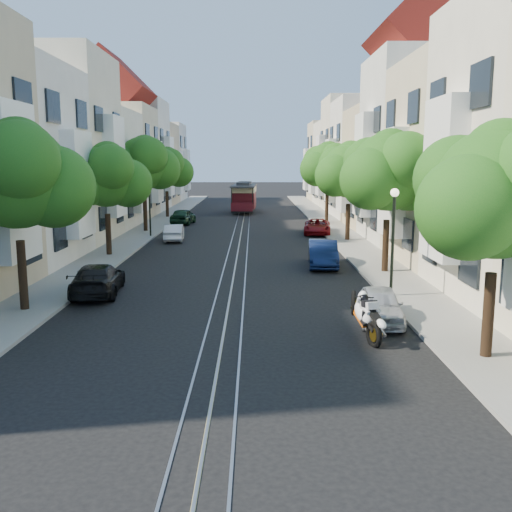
{
  "coord_description": "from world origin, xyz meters",
  "views": [
    {
      "loc": [
        0.94,
        -17.69,
        5.31
      ],
      "look_at": [
        1.04,
        5.8,
        1.38
      ],
      "focal_mm": 40.0,
      "sensor_mm": 36.0,
      "label": 1
    }
  ],
  "objects_px": {
    "parked_car_w_near": "(98,279)",
    "tree_e_b": "(390,173)",
    "tree_e_d": "(328,166)",
    "parked_car_e_mid": "(323,254)",
    "tree_w_b": "(107,178)",
    "tree_w_c": "(144,164)",
    "cable_car": "(244,196)",
    "parked_car_e_far": "(317,227)",
    "tree_e_a": "(499,197)",
    "tree_w_d": "(167,169)",
    "tree_w_a": "(17,178)",
    "lamp_east": "(393,226)",
    "sportbike_rider": "(365,313)",
    "parked_car_e_near": "(380,305)",
    "parked_car_w_mid": "(174,233)",
    "lamp_west": "(149,197)",
    "tree_e_c": "(350,172)",
    "parked_car_w_far": "(183,216)"
  },
  "relations": [
    {
      "from": "parked_car_e_mid",
      "to": "cable_car",
      "type": "bearing_deg",
      "value": 102.41
    },
    {
      "from": "tree_w_b",
      "to": "sportbike_rider",
      "type": "height_order",
      "value": "tree_w_b"
    },
    {
      "from": "parked_car_w_mid",
      "to": "parked_car_w_far",
      "type": "height_order",
      "value": "parked_car_w_far"
    },
    {
      "from": "tree_e_a",
      "to": "parked_car_w_near",
      "type": "xyz_separation_m",
      "value": [
        -12.58,
        7.72,
        -3.77
      ]
    },
    {
      "from": "parked_car_e_mid",
      "to": "tree_w_d",
      "type": "bearing_deg",
      "value": 118.92
    },
    {
      "from": "tree_w_d",
      "to": "cable_car",
      "type": "height_order",
      "value": "tree_w_d"
    },
    {
      "from": "tree_w_c",
      "to": "cable_car",
      "type": "distance_m",
      "value": 18.66
    },
    {
      "from": "tree_w_d",
      "to": "parked_car_w_mid",
      "type": "height_order",
      "value": "tree_w_d"
    },
    {
      "from": "parked_car_w_mid",
      "to": "parked_car_w_far",
      "type": "xyz_separation_m",
      "value": [
        -0.66,
        10.26,
        0.11
      ]
    },
    {
      "from": "tree_e_a",
      "to": "lamp_west",
      "type": "relative_size",
      "value": 1.51
    },
    {
      "from": "parked_car_e_mid",
      "to": "tree_w_b",
      "type": "bearing_deg",
      "value": 168.94
    },
    {
      "from": "parked_car_e_mid",
      "to": "sportbike_rider",
      "type": "bearing_deg",
      "value": -86.72
    },
    {
      "from": "tree_e_d",
      "to": "parked_car_w_mid",
      "type": "xyz_separation_m",
      "value": [
        -11.66,
        -10.7,
        -4.31
      ]
    },
    {
      "from": "tree_e_a",
      "to": "lamp_west",
      "type": "xyz_separation_m",
      "value": [
        -13.56,
        25.02,
        -1.55
      ]
    },
    {
      "from": "parked_car_e_near",
      "to": "cable_car",
      "type": "bearing_deg",
      "value": 103.69
    },
    {
      "from": "tree_e_d",
      "to": "parked_car_e_mid",
      "type": "relative_size",
      "value": 1.69
    },
    {
      "from": "tree_e_d",
      "to": "parked_car_w_mid",
      "type": "height_order",
      "value": "tree_e_d"
    },
    {
      "from": "lamp_west",
      "to": "parked_car_w_far",
      "type": "distance_m",
      "value": 8.89
    },
    {
      "from": "cable_car",
      "to": "parked_car_e_far",
      "type": "relative_size",
      "value": 1.87
    },
    {
      "from": "tree_e_c",
      "to": "tree_w_a",
      "type": "xyz_separation_m",
      "value": [
        -14.4,
        -18.0,
        0.13
      ]
    },
    {
      "from": "tree_e_a",
      "to": "parked_car_w_mid",
      "type": "distance_m",
      "value": 26.34
    },
    {
      "from": "parked_car_e_near",
      "to": "tree_w_c",
      "type": "bearing_deg",
      "value": 123.35
    },
    {
      "from": "lamp_east",
      "to": "parked_car_w_far",
      "type": "relative_size",
      "value": 1.06
    },
    {
      "from": "tree_w_a",
      "to": "parked_car_e_near",
      "type": "distance_m",
      "value": 13.04
    },
    {
      "from": "tree_e_c",
      "to": "parked_car_e_far",
      "type": "distance_m",
      "value": 5.75
    },
    {
      "from": "tree_w_c",
      "to": "sportbike_rider",
      "type": "height_order",
      "value": "tree_w_c"
    },
    {
      "from": "parked_car_e_near",
      "to": "parked_car_w_mid",
      "type": "bearing_deg",
      "value": 122.5
    },
    {
      "from": "parked_car_e_near",
      "to": "tree_w_d",
      "type": "bearing_deg",
      "value": 115.71
    },
    {
      "from": "parked_car_w_near",
      "to": "tree_e_b",
      "type": "bearing_deg",
      "value": -166.62
    },
    {
      "from": "tree_e_b",
      "to": "tree_w_b",
      "type": "xyz_separation_m",
      "value": [
        -14.4,
        5.0,
        -0.34
      ]
    },
    {
      "from": "sportbike_rider",
      "to": "parked_car_w_far",
      "type": "distance_m",
      "value": 33.14
    },
    {
      "from": "tree_w_b",
      "to": "tree_w_c",
      "type": "xyz_separation_m",
      "value": [
        0.0,
        11.0,
        0.67
      ]
    },
    {
      "from": "tree_w_b",
      "to": "tree_e_a",
      "type": "bearing_deg",
      "value": -49.73
    },
    {
      "from": "tree_e_d",
      "to": "parked_car_e_near",
      "type": "bearing_deg",
      "value": -93.98
    },
    {
      "from": "tree_w_c",
      "to": "parked_car_e_far",
      "type": "bearing_deg",
      "value": -5.63
    },
    {
      "from": "tree_w_c",
      "to": "cable_car",
      "type": "bearing_deg",
      "value": 67.23
    },
    {
      "from": "cable_car",
      "to": "parked_car_w_far",
      "type": "distance_m",
      "value": 12.46
    },
    {
      "from": "tree_e_a",
      "to": "tree_w_c",
      "type": "xyz_separation_m",
      "value": [
        -14.4,
        28.0,
        0.67
      ]
    },
    {
      "from": "tree_w_a",
      "to": "lamp_east",
      "type": "xyz_separation_m",
      "value": [
        13.44,
        2.02,
        -1.89
      ]
    },
    {
      "from": "tree_e_c",
      "to": "parked_car_e_mid",
      "type": "relative_size",
      "value": 1.61
    },
    {
      "from": "sportbike_rider",
      "to": "parked_car_w_near",
      "type": "distance_m",
      "value": 11.29
    },
    {
      "from": "tree_e_b",
      "to": "sportbike_rider",
      "type": "relative_size",
      "value": 3.15
    },
    {
      "from": "tree_w_b",
      "to": "parked_car_e_mid",
      "type": "height_order",
      "value": "tree_w_b"
    },
    {
      "from": "tree_w_c",
      "to": "lamp_west",
      "type": "distance_m",
      "value": 3.81
    },
    {
      "from": "tree_e_c",
      "to": "parked_car_w_far",
      "type": "bearing_deg",
      "value": 139.39
    },
    {
      "from": "tree_e_c",
      "to": "parked_car_e_far",
      "type": "xyz_separation_m",
      "value": [
        -1.66,
        3.74,
        -4.03
      ]
    },
    {
      "from": "tree_w_a",
      "to": "tree_w_b",
      "type": "xyz_separation_m",
      "value": [
        -0.0,
        12.0,
        -0.34
      ]
    },
    {
      "from": "tree_e_d",
      "to": "lamp_east",
      "type": "relative_size",
      "value": 1.65
    },
    {
      "from": "tree_w_c",
      "to": "parked_car_e_far",
      "type": "xyz_separation_m",
      "value": [
        12.74,
        -1.26,
        -4.5
      ]
    },
    {
      "from": "tree_e_a",
      "to": "tree_w_d",
      "type": "bearing_deg",
      "value": 110.27
    }
  ]
}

